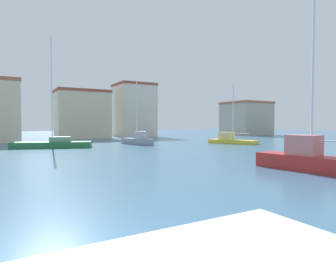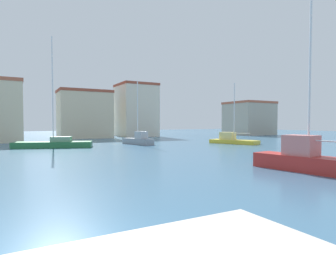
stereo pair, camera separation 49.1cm
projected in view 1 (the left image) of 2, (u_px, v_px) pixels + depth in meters
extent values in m
plane|color=#38607F|center=(184.00, 149.00, 30.22)|extent=(160.00, 160.00, 0.00)
cube|color=gold|center=(233.00, 142.00, 38.38)|extent=(4.34, 6.78, 0.51)
cube|color=#DFCD77|center=(227.00, 136.00, 38.95)|extent=(1.92, 2.24, 1.01)
cylinder|color=silver|center=(233.00, 112.00, 38.23)|extent=(0.12, 0.12, 7.54)
cylinder|color=silver|center=(241.00, 133.00, 37.61)|extent=(0.89, 2.13, 0.08)
cube|color=#B22823|center=(311.00, 163.00, 16.43)|extent=(2.49, 6.48, 0.89)
cube|color=#C4716E|center=(304.00, 145.00, 16.74)|extent=(1.55, 1.88, 1.18)
cylinder|color=silver|center=(313.00, 74.00, 16.23)|extent=(0.12, 0.12, 9.38)
cylinder|color=silver|center=(333.00, 141.00, 15.47)|extent=(0.38, 2.20, 0.08)
cube|color=#28703D|center=(53.00, 145.00, 31.95)|extent=(8.68, 4.97, 0.67)
cube|color=gray|center=(60.00, 139.00, 32.09)|extent=(2.50, 2.10, 0.56)
cylinder|color=silver|center=(52.00, 89.00, 31.71)|extent=(0.12, 0.12, 11.76)
cube|color=gray|center=(137.00, 141.00, 36.95)|extent=(2.74, 5.07, 0.76)
cube|color=#ADB0B5|center=(141.00, 135.00, 36.41)|extent=(1.50, 1.61, 0.95)
cylinder|color=silver|center=(137.00, 110.00, 36.79)|extent=(0.12, 0.12, 7.34)
cylinder|color=silver|center=(141.00, 132.00, 36.29)|extent=(0.56, 1.66, 0.08)
cube|color=beige|center=(82.00, 116.00, 52.47)|extent=(9.15, 6.38, 8.27)
cube|color=#9E4733|center=(82.00, 92.00, 52.30)|extent=(9.33, 6.50, 0.50)
cube|color=beige|center=(134.00, 111.00, 59.75)|extent=(7.27, 7.66, 10.40)
cube|color=#9E4733|center=(134.00, 85.00, 59.54)|extent=(7.42, 7.81, 0.50)
cube|color=#B2A893|center=(246.00, 119.00, 67.83)|extent=(9.12, 8.88, 7.24)
cube|color=#B25B42|center=(246.00, 103.00, 67.68)|extent=(9.31, 9.05, 0.50)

